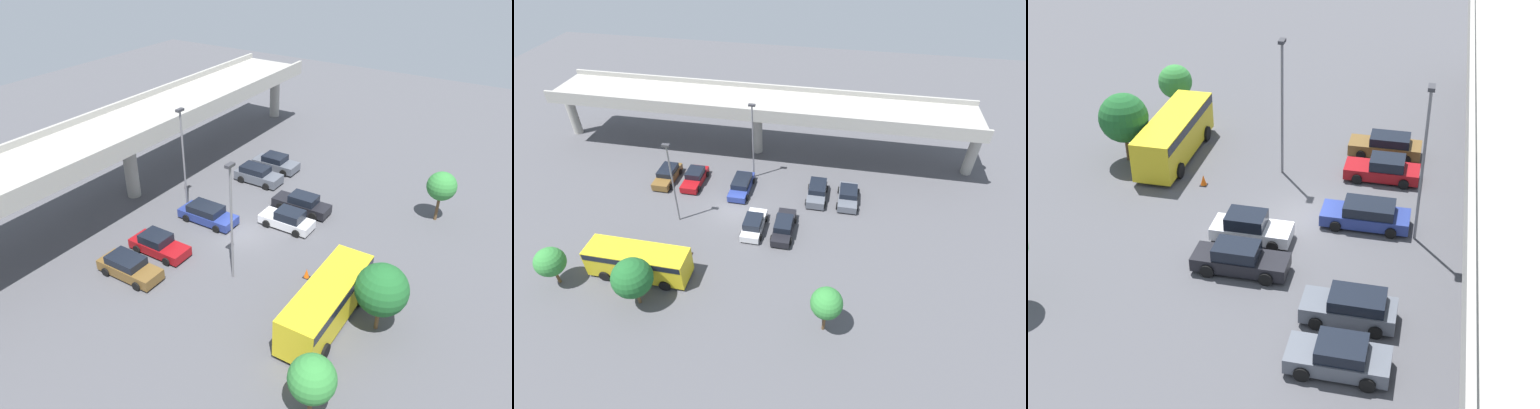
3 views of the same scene
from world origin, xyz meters
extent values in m
plane|color=#4C4C51|center=(0.00, 0.00, 0.00)|extent=(105.25, 105.25, 0.00)
cube|color=#9E9B93|center=(0.00, 11.80, 6.31)|extent=(49.11, 7.06, 0.90)
cube|color=#9E9B93|center=(0.00, 8.42, 7.04)|extent=(49.11, 0.30, 0.55)
cylinder|color=#9E9B93|center=(-24.56, 11.80, 2.93)|extent=(1.18, 1.18, 5.86)
cylinder|color=#9E9B93|center=(0.00, 11.80, 2.93)|extent=(1.18, 1.18, 5.86)
cube|color=brown|center=(-8.56, 3.75, 0.55)|extent=(1.81, 4.68, 0.74)
cube|color=black|center=(-8.56, 4.04, 1.20)|extent=(1.66, 2.55, 0.56)
cylinder|color=black|center=(-7.64, 2.29, 0.32)|extent=(0.22, 0.63, 0.63)
cylinder|color=black|center=(-9.49, 2.29, 0.32)|extent=(0.22, 0.63, 0.63)
cylinder|color=black|center=(-7.64, 5.20, 0.32)|extent=(0.22, 0.63, 0.63)
cylinder|color=black|center=(-9.49, 5.20, 0.32)|extent=(0.22, 0.63, 0.63)
cube|color=maroon|center=(-5.40, 3.88, 0.51)|extent=(1.83, 4.59, 0.68)
cube|color=black|center=(-5.40, 4.19, 1.18)|extent=(1.69, 2.10, 0.65)
cylinder|color=black|center=(-4.46, 2.46, 0.32)|extent=(0.22, 0.63, 0.63)
cylinder|color=black|center=(-6.34, 2.46, 0.32)|extent=(0.22, 0.63, 0.63)
cylinder|color=black|center=(-4.46, 5.31, 0.32)|extent=(0.22, 0.63, 0.63)
cylinder|color=black|center=(-6.34, 5.31, 0.32)|extent=(0.22, 0.63, 0.63)
cube|color=navy|center=(0.02, 3.54, 0.51)|extent=(1.89, 4.90, 0.67)
cube|color=black|center=(0.02, 3.73, 1.14)|extent=(1.74, 2.79, 0.60)
cylinder|color=black|center=(0.99, 2.02, 0.31)|extent=(0.22, 0.62, 0.62)
cylinder|color=black|center=(-0.95, 2.02, 0.31)|extent=(0.22, 0.62, 0.62)
cylinder|color=black|center=(0.99, 5.05, 0.31)|extent=(0.22, 0.62, 0.62)
cylinder|color=black|center=(-0.95, 5.05, 0.31)|extent=(0.22, 0.62, 0.62)
cube|color=silver|center=(2.74, -2.26, 0.51)|extent=(1.77, 4.33, 0.68)
cube|color=black|center=(2.74, -2.55, 1.21)|extent=(1.63, 2.10, 0.71)
cylinder|color=black|center=(1.83, -0.91, 0.32)|extent=(0.22, 0.63, 0.63)
cylinder|color=black|center=(3.65, -0.91, 0.32)|extent=(0.22, 0.63, 0.63)
cylinder|color=black|center=(1.83, -3.60, 0.32)|extent=(0.22, 0.63, 0.63)
cylinder|color=black|center=(3.65, -3.60, 0.32)|extent=(0.22, 0.63, 0.63)
cube|color=black|center=(5.62, -2.07, 0.55)|extent=(1.72, 4.89, 0.71)
cube|color=black|center=(5.62, -2.27, 1.23)|extent=(1.59, 2.25, 0.64)
cylinder|color=black|center=(4.73, -0.55, 0.36)|extent=(0.22, 0.72, 0.72)
cylinder|color=black|center=(6.50, -0.55, 0.36)|extent=(0.22, 0.72, 0.72)
cylinder|color=black|center=(4.73, -3.59, 0.36)|extent=(0.22, 0.72, 0.72)
cylinder|color=black|center=(6.50, -3.59, 0.36)|extent=(0.22, 0.72, 0.72)
cube|color=#515660|center=(8.17, 3.80, 0.58)|extent=(1.86, 4.38, 0.80)
cube|color=black|center=(8.17, 4.17, 1.26)|extent=(1.71, 2.58, 0.57)
cylinder|color=black|center=(9.12, 2.44, 0.33)|extent=(0.22, 0.65, 0.65)
cylinder|color=black|center=(7.22, 2.44, 0.33)|extent=(0.22, 0.65, 0.65)
cylinder|color=black|center=(9.12, 5.16, 0.33)|extent=(0.22, 0.65, 0.65)
cylinder|color=black|center=(7.22, 5.16, 0.33)|extent=(0.22, 0.65, 0.65)
cube|color=#515660|center=(11.40, 3.82, 0.56)|extent=(1.93, 4.44, 0.73)
cube|color=black|center=(11.40, 3.95, 1.21)|extent=(1.78, 2.14, 0.58)
cylinder|color=black|center=(12.39, 2.45, 0.35)|extent=(0.22, 0.70, 0.70)
cylinder|color=black|center=(10.41, 2.45, 0.35)|extent=(0.22, 0.70, 0.70)
cylinder|color=black|center=(12.39, 5.20, 0.35)|extent=(0.22, 0.70, 0.70)
cylinder|color=black|center=(10.41, 5.20, 0.35)|extent=(0.22, 0.70, 0.70)
cube|color=gold|center=(-5.46, -9.60, 1.54)|extent=(8.62, 2.45, 2.53)
cube|color=black|center=(-5.46, -9.60, 2.45)|extent=(8.45, 2.50, 0.56)
cylinder|color=black|center=(-2.79, -8.36, 0.49)|extent=(0.99, 0.29, 0.99)
cylinder|color=black|center=(-2.79, -10.85, 0.49)|extent=(0.99, 0.29, 0.99)
cylinder|color=black|center=(-8.14, -8.36, 0.49)|extent=(0.99, 0.29, 0.99)
cylinder|color=black|center=(-8.14, -10.85, 0.49)|extent=(0.99, 0.29, 0.99)
cylinder|color=slate|center=(0.76, 6.34, 4.33)|extent=(0.16, 0.16, 8.66)
cube|color=#333338|center=(0.76, 6.34, 8.76)|extent=(0.70, 0.35, 0.20)
cylinder|color=slate|center=(-4.86, -2.32, 4.21)|extent=(0.16, 0.16, 8.43)
cube|color=#333338|center=(-4.86, -2.32, 8.53)|extent=(0.70, 0.35, 0.20)
cylinder|color=brown|center=(-11.84, -11.82, 0.73)|extent=(0.24, 0.24, 1.46)
sphere|color=#337F38|center=(-11.84, -11.82, 2.49)|extent=(2.44, 2.44, 2.44)
cylinder|color=brown|center=(-4.31, -12.45, 0.82)|extent=(0.24, 0.24, 1.63)
sphere|color=#1E5B28|center=(-4.31, -12.45, 2.97)|extent=(3.15, 3.15, 3.15)
cube|color=black|center=(-2.20, -6.64, 0.02)|extent=(0.44, 0.44, 0.04)
cone|color=#EA590F|center=(-2.20, -6.64, 0.35)|extent=(0.40, 0.40, 0.70)
camera|label=1|loc=(-27.15, -18.39, 21.57)|focal=35.00mm
camera|label=2|loc=(9.74, -29.88, 26.33)|focal=28.00mm
camera|label=3|loc=(33.46, 6.48, 21.96)|focal=50.00mm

